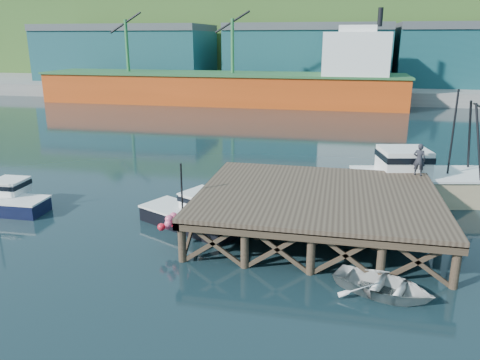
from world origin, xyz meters
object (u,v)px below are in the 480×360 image
(boat_navy, at_px, (3,200))
(trawler, at_px, (435,178))
(boat_black, at_px, (194,214))
(dinghy, at_px, (383,285))
(dockworker, at_px, (419,160))

(boat_navy, distance_m, trawler, 25.77)
(boat_black, distance_m, trawler, 15.02)
(boat_black, height_order, trawler, trawler)
(trawler, bearing_deg, boat_black, -164.01)
(boat_black, bearing_deg, trawler, 54.15)
(boat_black, height_order, dinghy, boat_black)
(boat_navy, bearing_deg, dockworker, 10.60)
(dinghy, bearing_deg, boat_black, 83.42)
(boat_navy, relative_size, dinghy, 1.39)
(boat_black, bearing_deg, dockworker, 48.78)
(boat_navy, xyz_separation_m, dockworker, (23.35, 5.11, 2.38))
(boat_navy, xyz_separation_m, trawler, (24.73, 7.21, 0.74))
(boat_navy, height_order, boat_black, boat_black)
(trawler, height_order, dinghy, trawler)
(dinghy, relative_size, dockworker, 2.10)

